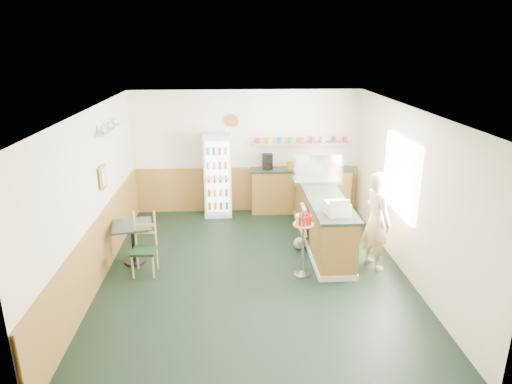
{
  "coord_description": "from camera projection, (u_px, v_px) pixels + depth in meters",
  "views": [
    {
      "loc": [
        -0.35,
        -6.82,
        3.67
      ],
      "look_at": [
        0.07,
        0.6,
        1.21
      ],
      "focal_mm": 32.0,
      "sensor_mm": 36.0,
      "label": 1
    }
  ],
  "objects": [
    {
      "name": "display_case",
      "position": [
        317.0,
        169.0,
        9.0
      ],
      "size": [
        0.94,
        0.49,
        0.53
      ],
      "color": "silver",
      "rests_on": "service_counter"
    },
    {
      "name": "dog_doorstop",
      "position": [
        300.0,
        243.0,
        8.42
      ],
      "size": [
        0.22,
        0.29,
        0.27
      ],
      "rotation": [
        0.0,
        0.0,
        -0.38
      ],
      "color": "gray",
      "rests_on": "ground"
    },
    {
      "name": "service_counter",
      "position": [
        322.0,
        221.0,
        8.58
      ],
      "size": [
        0.68,
        3.01,
        1.01
      ],
      "color": "olive",
      "rests_on": "ground"
    },
    {
      "name": "newspaper_rack",
      "position": [
        304.0,
        221.0,
        8.45
      ],
      "size": [
        0.1,
        0.48,
        0.56
      ],
      "color": "black",
      "rests_on": "ground"
    },
    {
      "name": "cafe_chair",
      "position": [
        144.0,
        241.0,
        7.49
      ],
      "size": [
        0.4,
        0.4,
        1.04
      ],
      "rotation": [
        0.0,
        0.0,
        -0.04
      ],
      "color": "black",
      "rests_on": "ground"
    },
    {
      "name": "back_counter",
      "position": [
        300.0,
        188.0,
        10.18
      ],
      "size": [
        2.24,
        0.42,
        1.69
      ],
      "color": "olive",
      "rests_on": "ground"
    },
    {
      "name": "shopkeeper",
      "position": [
        376.0,
        221.0,
        7.57
      ],
      "size": [
        0.57,
        0.66,
        1.68
      ],
      "primitive_type": "imported",
      "rotation": [
        0.0,
        0.0,
        1.92
      ],
      "color": "tan",
      "rests_on": "ground"
    },
    {
      "name": "cash_register",
      "position": [
        337.0,
        208.0,
        7.35
      ],
      "size": [
        0.4,
        0.42,
        0.2
      ],
      "primitive_type": "cube",
      "rotation": [
        0.0,
        0.0,
        0.14
      ],
      "color": "beige",
      "rests_on": "service_counter"
    },
    {
      "name": "condiment_stand",
      "position": [
        303.0,
        234.0,
        7.31
      ],
      "size": [
        0.34,
        0.34,
        1.06
      ],
      "rotation": [
        0.0,
        0.0,
        0.2
      ],
      "color": "silver",
      "rests_on": "ground"
    },
    {
      "name": "room_envelope",
      "position": [
        238.0,
        173.0,
        7.84
      ],
      "size": [
        5.04,
        6.02,
        2.72
      ],
      "color": "silver",
      "rests_on": "ground"
    },
    {
      "name": "cafe_table",
      "position": [
        133.0,
        236.0,
        7.82
      ],
      "size": [
        0.75,
        0.75,
        0.71
      ],
      "rotation": [
        0.0,
        0.0,
        0.19
      ],
      "color": "black",
      "rests_on": "ground"
    },
    {
      "name": "ground",
      "position": [
        254.0,
        272.0,
        7.64
      ],
      "size": [
        6.0,
        6.0,
        0.0
      ],
      "primitive_type": "plane",
      "color": "black",
      "rests_on": "ground"
    },
    {
      "name": "drinks_fridge",
      "position": [
        218.0,
        175.0,
        9.91
      ],
      "size": [
        0.59,
        0.52,
        1.79
      ],
      "color": "silver",
      "rests_on": "ground"
    }
  ]
}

